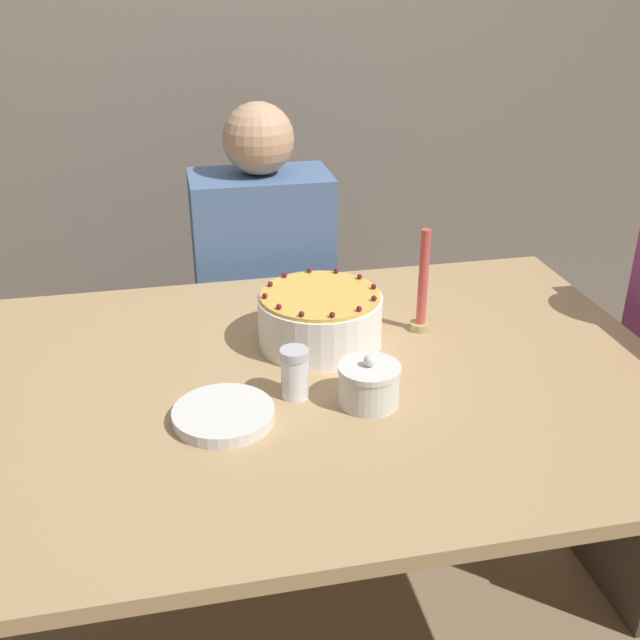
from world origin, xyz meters
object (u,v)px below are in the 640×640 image
object	(u,v)px
sugar_bowl	(369,384)
person_man_blue_shirt	(265,327)
candle	(422,291)
cake	(320,318)
sugar_shaker	(295,373)

from	to	relation	value
sugar_bowl	person_man_blue_shirt	size ratio (longest dim) A/B	0.10
candle	person_man_blue_shirt	world-z (taller)	person_man_blue_shirt
person_man_blue_shirt	cake	bearing A→B (deg)	94.65
sugar_shaker	candle	bearing A→B (deg)	33.90
sugar_bowl	cake	bearing A→B (deg)	98.85
cake	sugar_shaker	distance (m)	0.23
person_man_blue_shirt	sugar_bowl	bearing A→B (deg)	95.95
cake	sugar_bowl	bearing A→B (deg)	-81.15
candle	cake	bearing A→B (deg)	-176.24
sugar_shaker	candle	size ratio (longest dim) A/B	0.42
person_man_blue_shirt	sugar_shaker	bearing A→B (deg)	86.66
sugar_bowl	candle	bearing A→B (deg)	54.38
cake	sugar_bowl	world-z (taller)	cake
candle	sugar_bowl	bearing A→B (deg)	-125.62
sugar_bowl	person_man_blue_shirt	distance (m)	0.91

